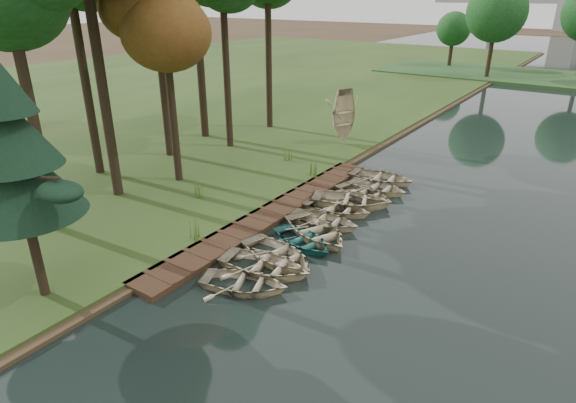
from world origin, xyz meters
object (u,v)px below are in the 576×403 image
Objects in this scene: stored_rowboat at (342,138)px; pine_tree at (12,152)px; rowboat_1 at (265,263)px; rowboat_0 at (244,281)px; rowboat_2 at (277,253)px; boardwalk at (273,214)px.

stored_rowboat is 0.46× the size of pine_tree.
rowboat_1 is at bearing 48.05° from pine_tree.
rowboat_0 is 0.88× the size of rowboat_1.
rowboat_0 is 18.03m from stored_rowboat.
pine_tree is (-5.20, -4.36, 4.97)m from rowboat_0.
rowboat_0 is at bearing 173.36° from rowboat_1.
stored_rowboat is at bearing 90.64° from pine_tree.
pine_tree is (-5.04, -6.61, 4.93)m from rowboat_2.
rowboat_1 reaches higher than rowboat_0.
stored_rowboat is (-5.36, 15.86, 0.26)m from rowboat_1.
rowboat_1 is 1.02× the size of rowboat_2.
pine_tree reaches higher than rowboat_0.
rowboat_2 is at bearing -15.97° from rowboat_0.
pine_tree is (0.24, -21.55, 4.66)m from stored_rowboat.
stored_rowboat is (-2.65, 11.64, 0.53)m from boardwalk.
rowboat_2 is at bearing -5.35° from rowboat_1.
boardwalk is 4.22m from rowboat_2.
pine_tree reaches higher than rowboat_2.
stored_rowboat reaches higher than boardwalk.
rowboat_2 reaches higher than boardwalk.
stored_rowboat is at bearing 102.82° from boardwalk.
stored_rowboat is (-5.28, 14.94, 0.26)m from rowboat_2.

